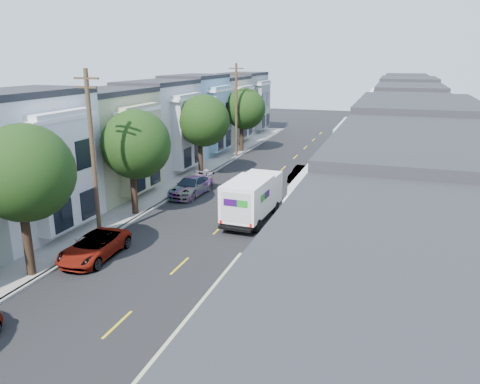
{
  "coord_description": "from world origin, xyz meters",
  "views": [
    {
      "loc": [
        10.23,
        -20.69,
        10.7
      ],
      "look_at": [
        0.96,
        7.35,
        2.2
      ],
      "focal_mm": 35.0,
      "sensor_mm": 36.0,
      "label": 1
    }
  ],
  "objects_px": {
    "tree_b": "(23,173)",
    "parked_right_b": "(250,296)",
    "tree_d": "(203,121)",
    "fedex_truck": "(252,197)",
    "parked_right_a": "(203,369)",
    "parked_right_d": "(336,161)",
    "parked_left_d": "(191,186)",
    "parked_right_c": "(323,181)",
    "parked_left_c": "(94,247)",
    "tree_far_r": "(361,126)",
    "utility_pole_near": "(93,157)",
    "utility_pole_far": "(236,111)",
    "tree_e": "(244,109)",
    "tree_c": "(135,145)",
    "lead_sedan": "(302,174)"
  },
  "relations": [
    {
      "from": "tree_far_r",
      "to": "parked_left_c",
      "type": "distance_m",
      "value": 33.26
    },
    {
      "from": "tree_d",
      "to": "lead_sedan",
      "type": "xyz_separation_m",
      "value": [
        9.01,
        1.2,
        -4.55
      ]
    },
    {
      "from": "tree_b",
      "to": "tree_far_r",
      "type": "bearing_deg",
      "value": 68.72
    },
    {
      "from": "parked_right_d",
      "to": "tree_b",
      "type": "bearing_deg",
      "value": -106.41
    },
    {
      "from": "tree_b",
      "to": "parked_right_b",
      "type": "xyz_separation_m",
      "value": [
        11.2,
        0.34,
        -4.76
      ]
    },
    {
      "from": "lead_sedan",
      "to": "tree_e",
      "type": "bearing_deg",
      "value": 136.71
    },
    {
      "from": "tree_b",
      "to": "tree_e",
      "type": "relative_size",
      "value": 1.05
    },
    {
      "from": "tree_e",
      "to": "parked_left_c",
      "type": "xyz_separation_m",
      "value": [
        1.4,
        -31.33,
        -4.38
      ]
    },
    {
      "from": "tree_b",
      "to": "utility_pole_far",
      "type": "height_order",
      "value": "utility_pole_far"
    },
    {
      "from": "tree_far_r",
      "to": "parked_left_d",
      "type": "height_order",
      "value": "tree_far_r"
    },
    {
      "from": "tree_d",
      "to": "tree_e",
      "type": "relative_size",
      "value": 1.02
    },
    {
      "from": "parked_right_d",
      "to": "fedex_truck",
      "type": "bearing_deg",
      "value": -96.3
    },
    {
      "from": "tree_d",
      "to": "parked_right_d",
      "type": "xyz_separation_m",
      "value": [
        11.2,
        7.55,
        -4.48
      ]
    },
    {
      "from": "parked_left_c",
      "to": "tree_far_r",
      "type": "bearing_deg",
      "value": 66.97
    },
    {
      "from": "tree_c",
      "to": "parked_right_d",
      "type": "relative_size",
      "value": 1.44
    },
    {
      "from": "tree_d",
      "to": "fedex_truck",
      "type": "height_order",
      "value": "tree_d"
    },
    {
      "from": "parked_right_c",
      "to": "utility_pole_near",
      "type": "bearing_deg",
      "value": -126.36
    },
    {
      "from": "parked_left_d",
      "to": "parked_right_a",
      "type": "distance_m",
      "value": 23.21
    },
    {
      "from": "parked_right_c",
      "to": "tree_far_r",
      "type": "bearing_deg",
      "value": 79.85
    },
    {
      "from": "fedex_truck",
      "to": "parked_left_d",
      "type": "distance_m",
      "value": 7.82
    },
    {
      "from": "tree_e",
      "to": "tree_c",
      "type": "bearing_deg",
      "value": -90.0
    },
    {
      "from": "tree_d",
      "to": "parked_left_c",
      "type": "xyz_separation_m",
      "value": [
        1.4,
        -19.08,
        -4.53
      ]
    },
    {
      "from": "tree_far_r",
      "to": "parked_right_c",
      "type": "xyz_separation_m",
      "value": [
        -1.99,
        -12.55,
        -3.14
      ]
    },
    {
      "from": "utility_pole_near",
      "to": "utility_pole_far",
      "type": "distance_m",
      "value": 26.0
    },
    {
      "from": "tree_c",
      "to": "tree_d",
      "type": "relative_size",
      "value": 0.98
    },
    {
      "from": "tree_b",
      "to": "parked_right_d",
      "type": "distance_m",
      "value": 31.97
    },
    {
      "from": "parked_right_a",
      "to": "parked_right_c",
      "type": "bearing_deg",
      "value": 94.48
    },
    {
      "from": "tree_b",
      "to": "utility_pole_near",
      "type": "xyz_separation_m",
      "value": [
        0.0,
        5.47,
        -0.28
      ]
    },
    {
      "from": "utility_pole_near",
      "to": "parked_right_b",
      "type": "xyz_separation_m",
      "value": [
        11.2,
        -5.13,
        -4.49
      ]
    },
    {
      "from": "parked_right_a",
      "to": "parked_right_b",
      "type": "height_order",
      "value": "parked_right_a"
    },
    {
      "from": "utility_pole_near",
      "to": "parked_left_c",
      "type": "bearing_deg",
      "value": -61.14
    },
    {
      "from": "tree_e",
      "to": "fedex_truck",
      "type": "height_order",
      "value": "tree_e"
    },
    {
      "from": "tree_d",
      "to": "parked_right_b",
      "type": "relative_size",
      "value": 1.9
    },
    {
      "from": "tree_c",
      "to": "tree_far_r",
      "type": "xyz_separation_m",
      "value": [
        13.2,
        23.72,
        -1.28
      ]
    },
    {
      "from": "tree_d",
      "to": "utility_pole_near",
      "type": "bearing_deg",
      "value": -89.99
    },
    {
      "from": "utility_pole_near",
      "to": "parked_right_a",
      "type": "xyz_separation_m",
      "value": [
        11.2,
        -10.49,
        -4.38
      ]
    },
    {
      "from": "tree_e",
      "to": "parked_right_d",
      "type": "height_order",
      "value": "tree_e"
    },
    {
      "from": "utility_pole_near",
      "to": "parked_left_d",
      "type": "height_order",
      "value": "utility_pole_near"
    },
    {
      "from": "parked_right_c",
      "to": "tree_e",
      "type": "bearing_deg",
      "value": 129.76
    },
    {
      "from": "parked_right_c",
      "to": "parked_right_d",
      "type": "distance_m",
      "value": 8.24
    },
    {
      "from": "utility_pole_near",
      "to": "utility_pole_far",
      "type": "xyz_separation_m",
      "value": [
        0.0,
        26.0,
        0.0
      ]
    },
    {
      "from": "utility_pole_near",
      "to": "parked_left_c",
      "type": "relative_size",
      "value": 2.06
    },
    {
      "from": "tree_far_r",
      "to": "parked_left_d",
      "type": "relative_size",
      "value": 1.07
    },
    {
      "from": "parked_left_c",
      "to": "tree_c",
      "type": "bearing_deg",
      "value": 98.81
    },
    {
      "from": "tree_c",
      "to": "parked_right_d",
      "type": "xyz_separation_m",
      "value": [
        11.2,
        19.41,
        -4.34
      ]
    },
    {
      "from": "fedex_truck",
      "to": "parked_right_b",
      "type": "relative_size",
      "value": 1.57
    },
    {
      "from": "tree_e",
      "to": "parked_right_b",
      "type": "height_order",
      "value": "tree_e"
    },
    {
      "from": "parked_left_d",
      "to": "tree_d",
      "type": "bearing_deg",
      "value": 107.42
    },
    {
      "from": "parked_right_a",
      "to": "tree_c",
      "type": "bearing_deg",
      "value": 130.91
    },
    {
      "from": "tree_e",
      "to": "parked_right_c",
      "type": "bearing_deg",
      "value": -49.11
    }
  ]
}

